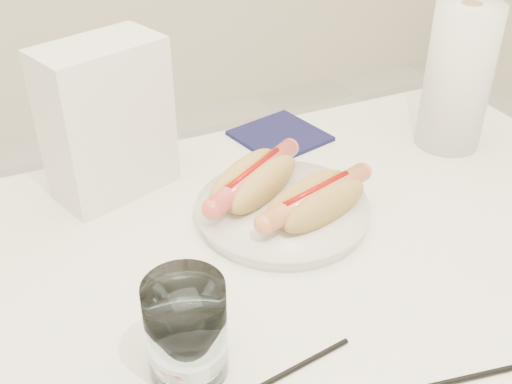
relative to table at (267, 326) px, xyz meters
name	(u,v)px	position (x,y,z in m)	size (l,w,h in m)	color
table	(267,326)	(0.00, 0.00, 0.00)	(1.20, 0.80, 0.75)	white
plate	(283,213)	(0.08, 0.13, 0.07)	(0.23, 0.23, 0.02)	white
hotdog_left	(254,181)	(0.06, 0.17, 0.10)	(0.18, 0.14, 0.05)	tan
hotdog_right	(316,201)	(0.11, 0.09, 0.10)	(0.19, 0.11, 0.05)	#B89347
water_glass	(186,329)	(-0.12, -0.07, 0.12)	(0.08, 0.08, 0.11)	white
chopstick_near	(275,379)	(-0.05, -0.12, 0.06)	(0.01, 0.01, 0.19)	black
napkin_box	(107,121)	(-0.11, 0.30, 0.17)	(0.17, 0.09, 0.23)	white
navy_napkin	(280,136)	(0.18, 0.34, 0.06)	(0.13, 0.13, 0.01)	#12123A
paper_towel_roll	(458,78)	(0.43, 0.20, 0.18)	(0.10, 0.10, 0.24)	silver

